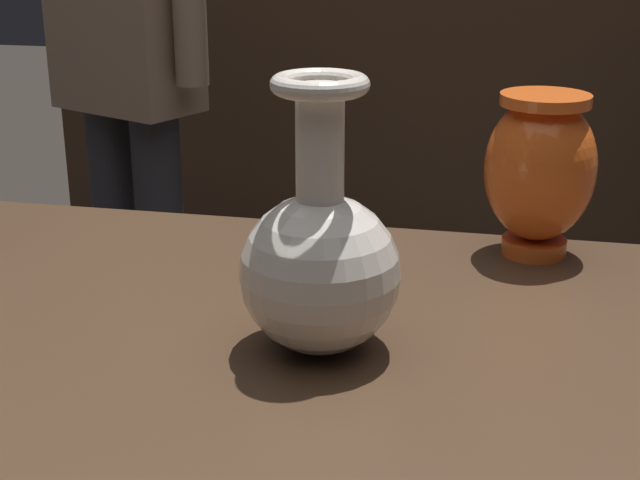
{
  "coord_description": "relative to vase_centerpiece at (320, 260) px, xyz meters",
  "views": [
    {
      "loc": [
        0.17,
        -0.81,
        1.19
      ],
      "look_at": [
        0.0,
        -0.02,
        0.9
      ],
      "focal_mm": 52.33,
      "sensor_mm": 36.0,
      "label": 1
    }
  ],
  "objects": [
    {
      "name": "visitor_near_left",
      "position": [
        -0.69,
        1.18,
        0.01
      ],
      "size": [
        0.44,
        0.3,
        1.54
      ],
      "rotation": [
        0.0,
        0.0,
        2.72
      ],
      "color": "#232328",
      "rests_on": "ground_plane"
    },
    {
      "name": "back_display_shelf",
      "position": [
        -0.01,
        2.24,
        -0.39
      ],
      "size": [
        2.6,
        0.4,
        0.99
      ],
      "color": "#382619",
      "rests_on": "ground_plane"
    },
    {
      "name": "vase_left_accent",
      "position": [
        0.2,
        0.3,
        0.02
      ],
      "size": [
        0.13,
        0.13,
        0.19
      ],
      "color": "#E55B1E",
      "rests_on": "display_plinth"
    },
    {
      "name": "vase_centerpiece",
      "position": [
        0.0,
        0.0,
        0.0
      ],
      "size": [
        0.15,
        0.15,
        0.26
      ],
      "color": "silver",
      "rests_on": "display_plinth"
    }
  ]
}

